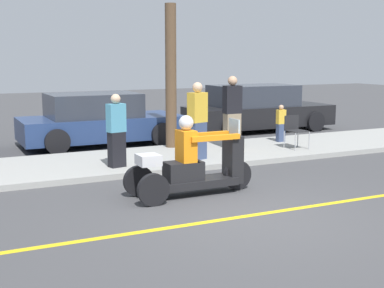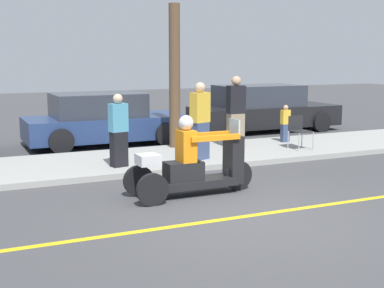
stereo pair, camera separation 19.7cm
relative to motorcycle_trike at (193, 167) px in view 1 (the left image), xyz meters
name	(u,v)px [view 1 (the left image)]	position (x,y,z in m)	size (l,w,h in m)	color
ground_plane	(253,215)	(0.30, -1.51, -0.50)	(60.00, 60.00, 0.00)	#424244
lane_stripe	(235,218)	(-0.02, -1.51, -0.50)	(24.00, 0.12, 0.01)	gold
sidewalk_strip	(146,160)	(0.30, 3.09, -0.44)	(28.00, 2.80, 0.12)	#9E9E99
motorcycle_trike	(193,167)	(0.00, 0.00, 0.00)	(2.34, 0.80, 1.43)	black
spectator_end_of_line	(232,114)	(2.73, 3.34, 0.50)	(0.44, 0.27, 1.82)	gray
spectator_with_child	(197,122)	(1.28, 2.39, 0.46)	(0.47, 0.36, 1.74)	#38476B
spectator_near_curb	(281,124)	(4.44, 3.65, 0.10)	(0.24, 0.15, 1.00)	#38476B
spectator_far_back	(116,132)	(-0.63, 2.36, 0.36)	(0.40, 0.29, 1.54)	black
folding_chair_curbside	(294,128)	(4.15, 2.66, 0.12)	(0.48, 0.48, 0.82)	#A5A8AD
parked_car_lot_far	(257,109)	(5.46, 6.42, 0.21)	(4.86, 1.99, 1.50)	black
parked_car_lot_left	(99,120)	(0.03, 5.98, 0.18)	(4.37, 2.11, 1.43)	navy
tree_trunk	(171,77)	(1.40, 4.15, 1.42)	(0.28, 0.28, 3.60)	brown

